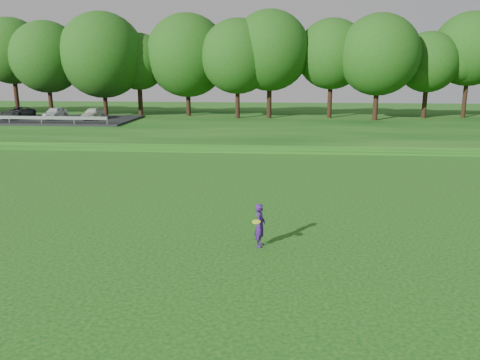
{
  "coord_description": "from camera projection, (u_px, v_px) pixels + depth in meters",
  "views": [
    {
      "loc": [
        2.79,
        -13.08,
        5.76
      ],
      "look_at": [
        1.22,
        5.58,
        1.3
      ],
      "focal_mm": 35.0,
      "sensor_mm": 36.0,
      "label": 1
    }
  ],
  "objects": [
    {
      "name": "woman",
      "position": [
        260.0,
        225.0,
        15.42
      ],
      "size": [
        0.44,
        0.95,
        1.46
      ],
      "color": "#391666",
      "rests_on": "ground"
    },
    {
      "name": "treeline",
      "position": [
        254.0,
        46.0,
        49.19
      ],
      "size": [
        104.0,
        7.0,
        15.0
      ],
      "primitive_type": null,
      "color": "#1C4810",
      "rests_on": "berm"
    },
    {
      "name": "parking_lot",
      "position": [
        16.0,
        116.0,
        47.76
      ],
      "size": [
        24.0,
        9.0,
        1.38
      ],
      "color": "black",
      "rests_on": "berm"
    },
    {
      "name": "berm",
      "position": [
        252.0,
        124.0,
        47.13
      ],
      "size": [
        130.0,
        30.0,
        0.6
      ],
      "primitive_type": "cube",
      "color": "#0C430D",
      "rests_on": "ground"
    },
    {
      "name": "ground",
      "position": [
        185.0,
        263.0,
        14.24
      ],
      "size": [
        140.0,
        140.0,
        0.0
      ],
      "primitive_type": "plane",
      "color": "#0C430D",
      "rests_on": "ground"
    },
    {
      "name": "walking_path",
      "position": [
        240.0,
        151.0,
        33.62
      ],
      "size": [
        130.0,
        1.6,
        0.04
      ],
      "primitive_type": "cube",
      "color": "gray",
      "rests_on": "ground"
    }
  ]
}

